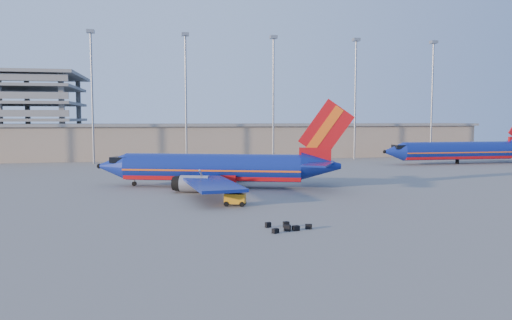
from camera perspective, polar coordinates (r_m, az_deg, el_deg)
name	(u,v)px	position (r m, az deg, el deg)	size (l,w,h in m)	color
ground	(242,190)	(68.31, -1.64, -3.50)	(220.00, 220.00, 0.00)	slate
terminal_building	(243,140)	(126.57, -1.45, 2.30)	(122.00, 16.00, 8.50)	gray
light_mast_row	(230,84)	(114.08, -2.95, 8.67)	(101.60, 1.60, 28.65)	gray
aircraft_main	(218,169)	(71.25, -4.31, -1.00)	(35.92, 33.99, 12.55)	navy
aircraft_second	(462,151)	(116.51, 22.44, 1.00)	(36.97, 14.42, 12.53)	navy
baggage_tug	(235,198)	(56.47, -2.40, -4.36)	(2.69, 2.10, 1.69)	orange
luggage_pile	(288,227)	(44.62, 3.63, -7.67)	(4.04, 2.88, 0.54)	black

